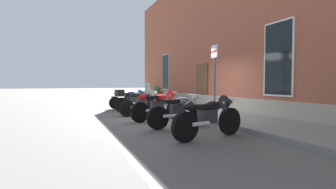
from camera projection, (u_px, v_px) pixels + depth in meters
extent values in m
plane|color=#565451|center=(181.00, 116.00, 9.57)|extent=(140.00, 140.00, 0.00)
cube|color=slate|center=(208.00, 113.00, 10.05)|extent=(30.56, 2.44, 0.14)
cube|color=silver|center=(97.00, 121.00, 8.32)|extent=(30.56, 0.12, 0.01)
cube|color=brown|center=(291.00, 31.00, 11.72)|extent=(24.56, 6.90, 7.64)
cube|color=gray|center=(231.00, 105.00, 10.50)|extent=(24.56, 0.10, 0.70)
cube|color=silver|center=(166.00, 72.00, 17.21)|extent=(1.22, 0.06, 2.52)
cube|color=black|center=(165.00, 72.00, 17.19)|extent=(1.10, 0.03, 2.40)
cube|color=brown|center=(202.00, 86.00, 12.73)|extent=(1.10, 0.08, 2.30)
cube|color=silver|center=(278.00, 59.00, 8.18)|extent=(1.22, 0.06, 2.52)
cube|color=black|center=(278.00, 59.00, 8.16)|extent=(1.10, 0.03, 2.40)
cylinder|color=black|center=(143.00, 102.00, 12.96)|extent=(0.16, 0.62, 0.62)
cylinder|color=black|center=(115.00, 103.00, 12.29)|extent=(0.16, 0.62, 0.62)
cylinder|color=silver|center=(141.00, 97.00, 12.90)|extent=(0.09, 0.30, 0.61)
cube|color=#28282B|center=(129.00, 99.00, 12.59)|extent=(0.25, 0.45, 0.32)
ellipsoid|color=#192D9E|center=(131.00, 94.00, 12.65)|extent=(0.29, 0.54, 0.24)
cube|color=black|center=(124.00, 94.00, 12.48)|extent=(0.25, 0.49, 0.10)
cylinder|color=silver|center=(140.00, 91.00, 12.85)|extent=(0.62, 0.08, 0.04)
cylinder|color=silver|center=(124.00, 102.00, 12.36)|extent=(0.12, 0.45, 0.09)
cone|color=#192D9E|center=(142.00, 93.00, 12.92)|extent=(0.38, 0.36, 0.36)
cone|color=#192D9E|center=(116.00, 94.00, 12.28)|extent=(0.26, 0.27, 0.24)
cylinder|color=black|center=(150.00, 103.00, 11.67)|extent=(0.25, 0.67, 0.66)
cylinder|color=black|center=(122.00, 105.00, 10.84)|extent=(0.25, 0.67, 0.66)
cylinder|color=silver|center=(148.00, 99.00, 11.60)|extent=(0.13, 0.30, 0.60)
cube|color=#28282B|center=(135.00, 100.00, 11.22)|extent=(0.31, 0.48, 0.32)
ellipsoid|color=#195633|center=(138.00, 95.00, 11.29)|extent=(0.36, 0.56, 0.24)
cube|color=black|center=(131.00, 95.00, 11.07)|extent=(0.31, 0.51, 0.10)
cylinder|color=silver|center=(147.00, 91.00, 11.54)|extent=(0.61, 0.16, 0.04)
cylinder|color=silver|center=(131.00, 104.00, 10.95)|extent=(0.18, 0.46, 0.09)
cube|color=#B2BCC6|center=(148.00, 87.00, 11.57)|extent=(0.38, 0.21, 0.40)
cube|color=black|center=(120.00, 93.00, 10.76)|extent=(0.42, 0.39, 0.30)
cylinder|color=black|center=(157.00, 107.00, 10.14)|extent=(0.24, 0.63, 0.62)
cylinder|color=black|center=(127.00, 109.00, 9.37)|extent=(0.24, 0.63, 0.62)
cylinder|color=silver|center=(155.00, 100.00, 10.07)|extent=(0.13, 0.33, 0.66)
cube|color=#28282B|center=(142.00, 103.00, 9.72)|extent=(0.31, 0.48, 0.32)
ellipsoid|color=black|center=(145.00, 96.00, 9.79)|extent=(0.36, 0.56, 0.24)
cube|color=black|center=(136.00, 96.00, 9.57)|extent=(0.31, 0.51, 0.10)
cylinder|color=silver|center=(153.00, 91.00, 10.01)|extent=(0.61, 0.16, 0.04)
cylinder|color=silver|center=(136.00, 107.00, 9.45)|extent=(0.18, 0.46, 0.09)
sphere|color=silver|center=(155.00, 93.00, 10.06)|extent=(0.18, 0.18, 0.18)
cylinder|color=black|center=(174.00, 109.00, 8.90)|extent=(0.30, 0.67, 0.67)
cylinder|color=black|center=(140.00, 112.00, 7.95)|extent=(0.30, 0.67, 0.67)
cylinder|color=silver|center=(172.00, 102.00, 8.83)|extent=(0.16, 0.32, 0.64)
cube|color=#28282B|center=(157.00, 106.00, 8.39)|extent=(0.34, 0.48, 0.32)
ellipsoid|color=red|center=(160.00, 97.00, 8.47)|extent=(0.40, 0.57, 0.24)
cube|color=black|center=(151.00, 97.00, 8.23)|extent=(0.35, 0.52, 0.10)
cylinder|color=silver|center=(171.00, 92.00, 8.76)|extent=(0.60, 0.21, 0.04)
cylinder|color=silver|center=(152.00, 110.00, 8.11)|extent=(0.21, 0.46, 0.09)
cone|color=red|center=(173.00, 95.00, 8.85)|extent=(0.44, 0.43, 0.36)
cone|color=red|center=(140.00, 97.00, 7.94)|extent=(0.30, 0.32, 0.24)
cylinder|color=black|center=(199.00, 115.00, 7.39)|extent=(0.19, 0.66, 0.65)
cylinder|color=black|center=(158.00, 118.00, 6.71)|extent=(0.19, 0.66, 0.65)
cylinder|color=silver|center=(196.00, 107.00, 7.33)|extent=(0.10, 0.31, 0.61)
cube|color=#28282B|center=(178.00, 110.00, 7.02)|extent=(0.27, 0.46, 0.32)
ellipsoid|color=slate|center=(182.00, 101.00, 7.08)|extent=(0.31, 0.54, 0.24)
cube|color=black|center=(171.00, 101.00, 6.89)|extent=(0.27, 0.50, 0.10)
cylinder|color=silver|center=(194.00, 95.00, 7.27)|extent=(0.62, 0.10, 0.04)
cylinder|color=silver|center=(171.00, 116.00, 6.77)|extent=(0.14, 0.46, 0.09)
sphere|color=silver|center=(196.00, 97.00, 7.32)|extent=(0.18, 0.18, 0.18)
cylinder|color=black|center=(230.00, 121.00, 6.05)|extent=(0.25, 0.68, 0.67)
cylinder|color=black|center=(185.00, 127.00, 5.25)|extent=(0.25, 0.68, 0.67)
cylinder|color=silver|center=(227.00, 112.00, 5.98)|extent=(0.13, 0.30, 0.58)
cube|color=#28282B|center=(208.00, 116.00, 5.61)|extent=(0.30, 0.48, 0.32)
ellipsoid|color=black|center=(212.00, 106.00, 5.69)|extent=(0.36, 0.56, 0.24)
cube|color=black|center=(200.00, 107.00, 5.47)|extent=(0.31, 0.51, 0.10)
cylinder|color=silver|center=(225.00, 98.00, 5.92)|extent=(0.61, 0.16, 0.04)
cylinder|color=silver|center=(201.00, 124.00, 5.35)|extent=(0.18, 0.46, 0.09)
cone|color=black|center=(229.00, 102.00, 6.00)|extent=(0.42, 0.41, 0.36)
cone|color=black|center=(186.00, 107.00, 5.24)|extent=(0.29, 0.30, 0.24)
cylinder|color=#4C4C51|center=(215.00, 80.00, 8.62)|extent=(0.06, 0.06, 2.50)
cube|color=white|center=(214.00, 51.00, 8.57)|extent=(0.36, 0.03, 0.44)
cube|color=red|center=(214.00, 51.00, 8.57)|extent=(0.36, 0.01, 0.08)
cylinder|color=brown|center=(157.00, 98.00, 14.11)|extent=(0.65, 0.65, 0.66)
cylinder|color=black|center=(157.00, 98.00, 14.11)|extent=(0.68, 0.68, 0.04)
sphere|color=#28602D|center=(157.00, 89.00, 14.09)|extent=(0.40, 0.40, 0.40)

